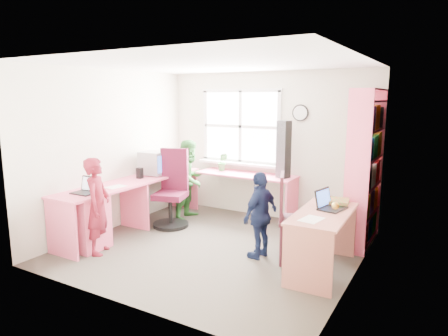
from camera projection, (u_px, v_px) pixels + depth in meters
name	position (u px, v px, depth m)	size (l,w,h in m)	color
room	(219.00, 157.00, 5.21)	(3.64, 3.44, 2.44)	#474038
l_desk	(126.00, 207.00, 5.66)	(2.38, 2.95, 0.75)	#FF658A
right_desk	(323.00, 229.00, 4.55)	(0.60, 1.24, 0.71)	#CB7765
bookshelf	(365.00, 172.00, 5.37)	(0.30, 1.02, 2.10)	#FF658A
swivel_chair	(172.00, 193.00, 6.23)	(0.69, 0.69, 1.20)	black
wooden_chair	(292.00, 215.00, 4.84)	(0.60, 0.60, 1.08)	#4A1824
crt_monitor	(154.00, 163.00, 6.42)	(0.40, 0.36, 0.38)	#A7A7AB
laptop_left	(87.00, 189.00, 5.24)	(0.31, 0.26, 0.21)	black
laptop_right	(329.00, 204.00, 4.66)	(0.34, 0.38, 0.23)	black
speaker_a	(140.00, 173.00, 6.17)	(0.09, 0.09, 0.17)	black
speaker_b	(166.00, 167.00, 6.68)	(0.11, 0.11, 0.19)	black
cd_tower	(284.00, 149.00, 6.16)	(0.22, 0.20, 0.89)	black
game_box	(337.00, 202.00, 4.86)	(0.32, 0.32, 0.06)	red
paper_a	(116.00, 187.00, 5.60)	(0.22, 0.29, 0.00)	white
paper_b	(311.00, 219.00, 4.25)	(0.24, 0.31, 0.00)	white
potted_plant	(223.00, 162.00, 6.76)	(0.17, 0.14, 0.31)	#317C34
person_red	(98.00, 206.00, 5.08)	(0.45, 0.30, 1.25)	maroon
person_green	(190.00, 179.00, 6.58)	(0.64, 0.50, 1.31)	#337A31
person_navy	(261.00, 215.00, 4.95)	(0.64, 0.27, 1.10)	#151F44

